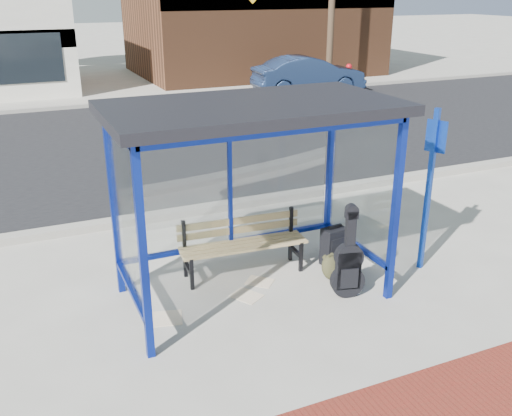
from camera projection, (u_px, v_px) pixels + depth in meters
name	position (u px, v px, depth m)	size (l,w,h in m)	color
ground	(253.00, 294.00, 7.19)	(120.00, 120.00, 0.00)	#B2ADA0
curb_near	(185.00, 212.00, 9.64)	(60.00, 0.25, 0.12)	gray
street_asphalt	(123.00, 144.00, 14.01)	(60.00, 10.00, 0.00)	black
curb_far	(91.00, 105.00, 18.33)	(60.00, 0.25, 0.12)	gray
far_sidewalk	(82.00, 97.00, 19.97)	(60.00, 4.00, 0.01)	#B2ADA0
bus_shelter	(250.00, 132.00, 6.50)	(3.30, 1.80, 2.42)	navy
bench	(242.00, 241.00, 7.58)	(1.72, 0.54, 0.80)	black
guitar_bag	(348.00, 266.00, 6.99)	(0.44, 0.22, 1.15)	black
suitcase	(334.00, 246.00, 7.86)	(0.37, 0.27, 0.59)	black
backpack	(332.00, 268.00, 7.49)	(0.32, 0.30, 0.34)	#302F1A
sign_post	(430.00, 182.00, 7.43)	(0.15, 0.26, 2.21)	#0D3199
newspaper_a	(164.00, 319.00, 6.64)	(0.42, 0.33, 0.01)	white
newspaper_b	(246.00, 296.00, 7.13)	(0.36, 0.29, 0.01)	white
newspaper_c	(260.00, 282.00, 7.47)	(0.34, 0.27, 0.01)	white
parked_car	(309.00, 75.00, 20.49)	(1.40, 4.00, 1.32)	navy
fire_hydrant	(349.00, 73.00, 22.49)	(0.36, 0.24, 0.80)	red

